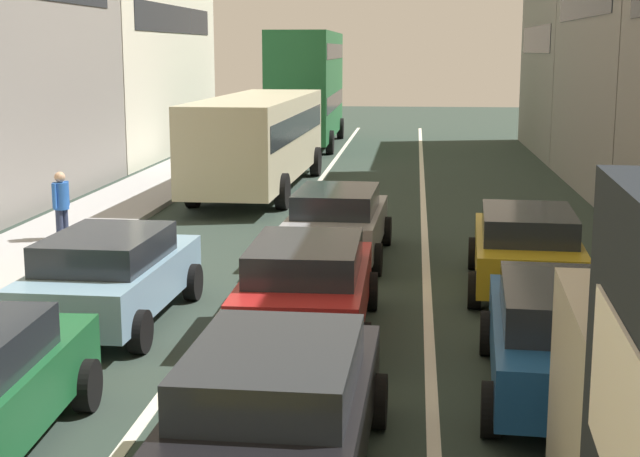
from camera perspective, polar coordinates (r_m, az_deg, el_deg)
name	(u,v)px	position (r m, az deg, el deg)	size (l,w,h in m)	color
sidewalk_left	(84,223)	(23.84, -14.22, 0.31)	(2.60, 64.00, 0.14)	#A4A4A4
lane_stripe_left	(284,230)	(22.64, -2.23, -0.07)	(0.16, 60.00, 0.01)	silver
lane_stripe_right	(425,232)	(22.42, 6.41, -0.24)	(0.16, 60.00, 0.01)	silver
sedan_centre_lane_second	(276,408)	(9.47, -2.69, -10.89)	(2.13, 4.33, 1.49)	black
hatchback_centre_lane_third	(307,285)	(14.18, -0.81, -3.44)	(2.09, 4.32, 1.49)	#A51E1E
sedan_left_lane_third	(111,274)	(15.19, -12.67, -2.75)	(2.15, 4.35, 1.49)	#759EB7
coupe_centre_lane_fourth	(337,221)	(19.39, 1.07, 0.46)	(2.18, 4.36, 1.49)	gray
sedan_right_lane_behind_truck	(565,336)	(12.10, 14.76, -6.35)	(2.28, 4.40, 1.49)	#194C8C
wagon_right_lane_far	(526,247)	(17.26, 12.50, -1.11)	(2.26, 4.39, 1.49)	#B29319
bus_mid_queue_primary	(259,134)	(28.61, -3.76, 5.76)	(3.00, 10.56, 2.90)	#BFB793
bus_far_queue_secondary	(307,83)	(42.07, -0.78, 8.88)	(2.93, 10.54, 5.06)	#1E6033
pedestrian_mid_sidewalk	(61,204)	(21.45, -15.54, 1.47)	(0.34, 0.52, 1.66)	#262D47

